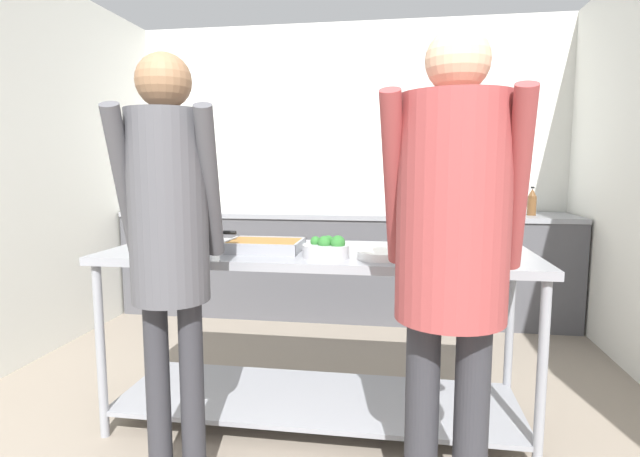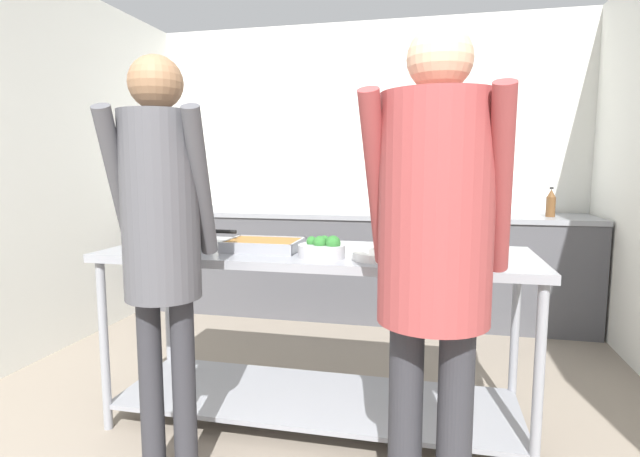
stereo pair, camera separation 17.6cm
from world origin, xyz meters
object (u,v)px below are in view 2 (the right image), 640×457
Objects in this scene: broccoli_bowl at (322,249)px; guest_serving_left at (161,223)px; serving_tray_vegetables at (264,245)px; plate_stack at (376,256)px; guest_serving_right at (435,238)px; sauce_pan at (189,237)px; serving_tray_roast at (454,255)px; water_bottle at (551,203)px.

broccoli_bowl is 0.12× the size of guest_serving_left.
plate_stack is at bearing -12.28° from serving_tray_vegetables.
sauce_pan is at bearing 150.82° from guest_serving_right.
broccoli_bowl is 0.74m from guest_serving_left.
broccoli_bowl is at bearing -173.22° from serving_tray_roast.
guest_serving_right is (0.25, -0.57, 0.17)m from plate_stack.
water_bottle is (0.91, 2.63, -0.06)m from guest_serving_right.
guest_serving_right is (-0.09, -0.63, 0.16)m from serving_tray_roast.
guest_serving_left is (-0.81, -0.46, 0.18)m from plate_stack.
serving_tray_roast is at bearing 81.91° from guest_serving_right.
serving_tray_roast is (1.34, -0.07, -0.03)m from sauce_pan.
guest_serving_left is 7.37× the size of water_bottle.
broccoli_bowl is 2.50m from water_bottle.
plate_stack is (0.59, -0.13, -0.01)m from serving_tray_vegetables.
water_bottle is (1.42, 2.06, 0.09)m from broccoli_bowl.
guest_serving_left reaches higher than sauce_pan.
serving_tray_vegetables is 0.21× the size of guest_serving_left.
water_bottle is at bearing 47.81° from serving_tray_vegetables.
water_bottle reaches higher than sauce_pan.
serving_tray_vegetables is at bearing -132.19° from water_bottle.
broccoli_bowl is 0.92× the size of water_bottle.
serving_tray_vegetables is 0.65m from guest_serving_left.
plate_stack is 2.37m from water_bottle.
water_bottle is at bearing 41.66° from sauce_pan.
serving_tray_vegetables is at bearing 167.72° from plate_stack.
guest_serving_left is 1.07m from guest_serving_right.
sauce_pan is 0.76m from broccoli_bowl.
sauce_pan is 1.76× the size of plate_stack.
serving_tray_roast is 0.23× the size of guest_serving_left.
serving_tray_roast is at bearing 24.56° from guest_serving_left.
guest_serving_left is at bearing -140.65° from broccoli_bowl.
guest_serving_left is 3.20m from water_bottle.
sauce_pan is at bearing 172.47° from plate_stack.
guest_serving_right is (0.84, -0.70, 0.16)m from serving_tray_vegetables.
sauce_pan is at bearing 169.64° from broccoli_bowl.
sauce_pan is 1.65× the size of water_bottle.
broccoli_bowl is 0.25m from plate_stack.
guest_serving_left is (0.19, -0.59, 0.14)m from sauce_pan.
serving_tray_vegetables is 0.93m from serving_tray_roast.
serving_tray_vegetables is 0.21× the size of guest_serving_right.
broccoli_bowl is 0.12× the size of guest_serving_right.
water_bottle is at bearing 55.52° from broccoli_bowl.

